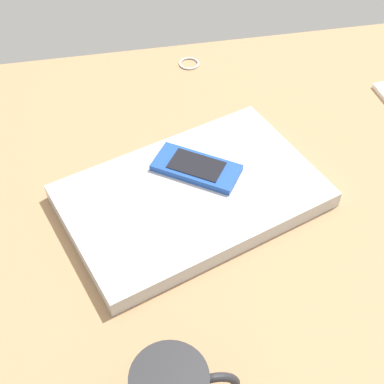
% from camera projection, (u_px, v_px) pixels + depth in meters
% --- Properties ---
extents(desk_surface, '(1.20, 0.80, 0.03)m').
position_uv_depth(desk_surface, '(170.00, 220.00, 0.76)').
color(desk_surface, '#9E7751').
rests_on(desk_surface, ground).
extents(laptop_closed, '(0.39, 0.32, 0.02)m').
position_uv_depth(laptop_closed, '(192.00, 196.00, 0.75)').
color(laptop_closed, '#B7BABC').
rests_on(laptop_closed, desk_surface).
extents(cell_phone_on_laptop, '(0.13, 0.11, 0.01)m').
position_uv_depth(cell_phone_on_laptop, '(196.00, 168.00, 0.77)').
color(cell_phone_on_laptop, '#1E479E').
rests_on(cell_phone_on_laptop, laptop_closed).
extents(key_ring, '(0.04, 0.04, 0.00)m').
position_uv_depth(key_ring, '(189.00, 63.00, 0.98)').
color(key_ring, silver).
rests_on(key_ring, desk_surface).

